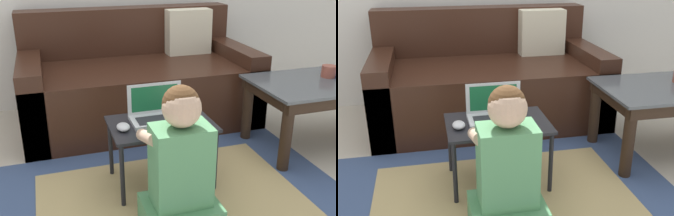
% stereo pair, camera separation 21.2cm
% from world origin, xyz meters
% --- Properties ---
extents(ground_plane, '(16.00, 16.00, 0.00)m').
position_xyz_m(ground_plane, '(0.00, 0.00, 0.00)').
color(ground_plane, beige).
extents(area_rug, '(1.92, 1.35, 0.01)m').
position_xyz_m(area_rug, '(-0.11, -0.24, 0.00)').
color(area_rug, '#3D517A').
rests_on(area_rug, ground_plane).
extents(couch, '(1.71, 0.94, 0.83)m').
position_xyz_m(couch, '(0.00, 0.97, 0.29)').
color(couch, '#381E14').
rests_on(couch, ground_plane).
extents(laptop_desk, '(0.56, 0.38, 0.37)m').
position_xyz_m(laptop_desk, '(-0.11, -0.02, 0.33)').
color(laptop_desk, black).
rests_on(laptop_desk, ground_plane).
extents(laptop, '(0.31, 0.18, 0.19)m').
position_xyz_m(laptop, '(-0.12, 0.02, 0.41)').
color(laptop, silver).
rests_on(laptop, laptop_desk).
extents(computer_mouse, '(0.07, 0.09, 0.04)m').
position_xyz_m(computer_mouse, '(-0.33, -0.05, 0.39)').
color(computer_mouse, silver).
rests_on(computer_mouse, laptop_desk).
extents(person_seated, '(0.35, 0.37, 0.72)m').
position_xyz_m(person_seated, '(-0.15, -0.45, 0.32)').
color(person_seated, '#518E5B').
rests_on(person_seated, ground_plane).
extents(cup_on_table, '(0.09, 0.09, 0.08)m').
position_xyz_m(cup_on_table, '(1.11, 0.17, 0.50)').
color(cup_on_table, '#994C3D').
rests_on(cup_on_table, coffee_table).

